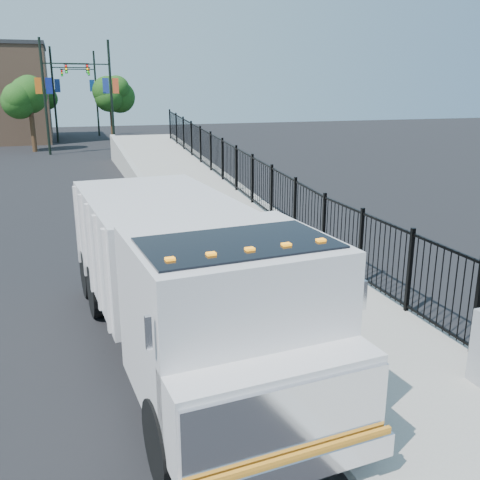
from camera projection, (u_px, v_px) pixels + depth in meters
name	position (u px, v px, depth m)	size (l,w,h in m)	color
ground	(252.00, 339.00, 10.57)	(120.00, 120.00, 0.00)	black
sidewalk	(394.00, 369.00, 9.31)	(3.55, 12.00, 0.12)	#9E998E
curb	(293.00, 387.00, 8.72)	(0.30, 12.00, 0.16)	#ADAAA3
ramp	(183.00, 189.00, 25.80)	(3.95, 24.00, 1.70)	#9E998E
iron_fence	(236.00, 183.00, 22.33)	(0.10, 28.00, 1.80)	black
truck	(184.00, 274.00, 9.38)	(3.39, 8.69, 2.91)	black
worker	(312.00, 296.00, 10.22)	(0.60, 0.39, 1.64)	maroon
debris	(345.00, 295.00, 12.31)	(0.45, 0.45, 0.11)	silver
light_pole_0	(49.00, 92.00, 37.52)	(3.77, 0.22, 8.00)	black
light_pole_1	(107.00, 92.00, 39.44)	(3.78, 0.22, 8.00)	black
light_pole_2	(57.00, 91.00, 46.04)	(3.78, 0.22, 8.00)	black
light_pole_3	(93.00, 90.00, 51.85)	(3.78, 0.22, 8.00)	black
tree_0	(30.00, 98.00, 39.32)	(2.79, 2.79, 5.40)	#382314
tree_1	(111.00, 96.00, 47.18)	(2.58, 2.58, 5.29)	#382314
tree_2	(42.00, 95.00, 50.35)	(2.47, 2.47, 5.23)	#382314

